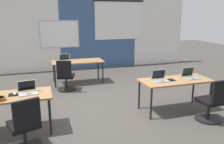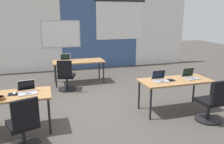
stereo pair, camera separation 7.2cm
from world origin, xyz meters
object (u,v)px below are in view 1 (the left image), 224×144
object	(u,v)px
desk_near_right	(175,82)
chair_near_right_end	(212,104)
mouse_far_left	(57,62)
laptop_near_right_end	(190,76)
snack_bowl	(0,99)
laptop_near_left_inner	(28,91)
chair_near_left_inner	(25,129)
chair_far_left	(66,78)
laptop_far_left	(65,60)
desk_near_left	(6,99)
mouse_near_right_inner	(170,79)
laptop_near_right_inner	(160,79)
desk_far_center	(78,63)
mouse_near_left_inner	(15,94)

from	to	relation	value
desk_near_right	chair_near_right_end	bearing A→B (deg)	-62.17
desk_near_right	mouse_far_left	size ratio (longest dim) A/B	14.79
laptop_near_right_end	snack_bowl	bearing A→B (deg)	178.31
laptop_near_left_inner	chair_near_left_inner	xyz separation A→B (m)	(-0.04, -0.73, -0.39)
laptop_near_left_inner	chair_far_left	xyz separation A→B (m)	(0.90, 2.07, -0.39)
desk_near_right	laptop_far_left	bearing A→B (deg)	126.96
desk_near_left	mouse_far_left	xyz separation A→B (m)	(1.11, 2.78, 0.08)
desk_near_right	mouse_near_right_inner	size ratio (longest dim) A/B	14.40
mouse_far_left	chair_far_left	distance (m)	0.78
mouse_near_right_inner	chair_far_left	xyz separation A→B (m)	(-2.08, 2.11, -0.36)
laptop_far_left	chair_far_left	distance (m)	0.84
chair_near_left_inner	laptop_near_right_inner	world-z (taller)	laptop_near_right_inner
desk_far_center	laptop_near_left_inner	size ratio (longest dim) A/B	4.27
desk_far_center	chair_far_left	xyz separation A→B (m)	(-0.47, -0.69, -0.28)
mouse_far_left	snack_bowl	distance (m)	3.21
desk_near_left	snack_bowl	world-z (taller)	snack_bowl
desk_near_right	snack_bowl	world-z (taller)	snack_bowl
chair_near_left_inner	laptop_far_left	size ratio (longest dim) A/B	2.64
laptop_far_left	snack_bowl	size ratio (longest dim) A/B	1.96
laptop_near_right_inner	snack_bowl	xyz separation A→B (m)	(-3.19, -0.24, -0.01)
mouse_near_right_inner	chair_far_left	world-z (taller)	chair_far_left
mouse_near_left_inner	desk_near_left	bearing A→B (deg)	-169.81
desk_far_center	mouse_near_right_inner	xyz separation A→B (m)	(1.61, -2.80, 0.08)
desk_near_left	mouse_near_left_inner	xyz separation A→B (m)	(0.16, 0.03, 0.08)
desk_far_center	laptop_far_left	size ratio (longest dim) A/B	4.60
mouse_near_right_inner	chair_far_left	size ratio (longest dim) A/B	0.12
laptop_near_left_inner	laptop_near_right_end	distance (m)	3.52
desk_far_center	laptop_near_right_end	bearing A→B (deg)	-52.35
laptop_near_left_inner	mouse_near_right_inner	distance (m)	2.98
chair_near_right_end	laptop_near_left_inner	bearing A→B (deg)	-15.35
snack_bowl	laptop_near_left_inner	bearing A→B (deg)	29.35
mouse_near_right_inner	laptop_near_right_end	xyz separation A→B (m)	(0.53, 0.02, 0.03)
desk_near_left	mouse_near_right_inner	bearing A→B (deg)	-0.02
snack_bowl	desk_far_center	bearing A→B (deg)	59.03
mouse_near_left_inner	laptop_far_left	distance (m)	3.06
mouse_near_left_inner	chair_far_left	bearing A→B (deg)	61.56
desk_far_center	snack_bowl	xyz separation A→B (m)	(-1.81, -3.01, 0.10)
mouse_far_left	chair_near_right_end	bearing A→B (deg)	-51.78
mouse_near_left_inner	laptop_near_right_end	size ratio (longest dim) A/B	0.31
mouse_far_left	chair_near_right_end	xyz separation A→B (m)	(2.78, -3.53, -0.36)
chair_near_left_inner	desk_near_left	bearing A→B (deg)	-83.37
laptop_near_right_inner	desk_far_center	bearing A→B (deg)	116.55
desk_near_right	chair_near_left_inner	distance (m)	3.25
mouse_near_right_inner	chair_near_right_end	bearing A→B (deg)	-54.60
laptop_near_right_end	laptop_near_right_inner	bearing A→B (deg)	174.23
mouse_far_left	chair_far_left	world-z (taller)	chair_far_left
desk_far_center	snack_bowl	bearing A→B (deg)	-120.97
laptop_near_left_inner	laptop_near_right_inner	world-z (taller)	laptop_near_right_inner
desk_near_right	mouse_near_right_inner	distance (m)	0.16
laptop_near_left_inner	chair_near_left_inner	bearing A→B (deg)	-102.75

